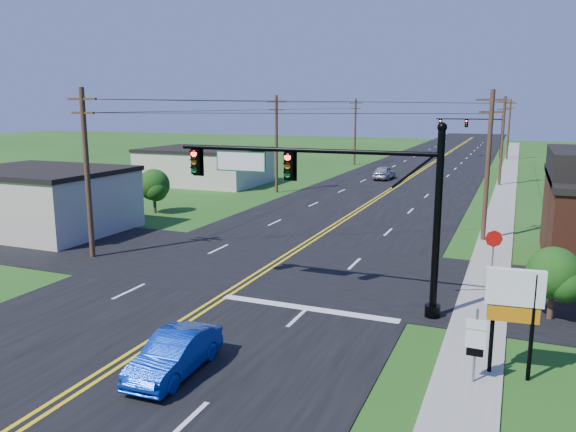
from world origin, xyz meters
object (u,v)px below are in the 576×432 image
at_px(stop_sign, 494,243).
at_px(blue_car, 175,355).
at_px(signal_mast_far, 472,128).
at_px(signal_mast_main, 325,190).
at_px(route_sign, 476,341).

bearing_deg(stop_sign, blue_car, -133.60).
bearing_deg(signal_mast_far, blue_car, -91.59).
distance_m(signal_mast_main, route_sign, 8.73).
bearing_deg(route_sign, signal_mast_main, 143.33).
bearing_deg(signal_mast_main, blue_car, -105.28).
distance_m(signal_mast_far, blue_car, 79.89).
relative_size(signal_mast_far, stop_sign, 4.79).
relative_size(signal_mast_far, blue_car, 2.85).
bearing_deg(route_sign, stop_sign, 91.50).
height_order(signal_mast_main, stop_sign, signal_mast_main).
relative_size(signal_mast_main, stop_sign, 4.92).
xyz_separation_m(signal_mast_main, route_sign, (6.34, -4.96, -3.39)).
distance_m(signal_mast_main, blue_car, 9.04).
distance_m(signal_mast_far, route_sign, 77.28).
relative_size(signal_mast_main, signal_mast_far, 1.03).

